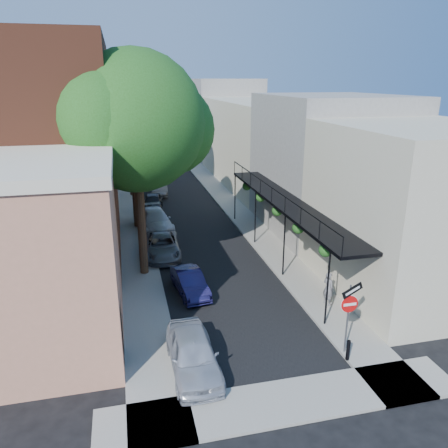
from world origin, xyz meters
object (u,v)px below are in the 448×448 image
oak_mid (137,125)px  parked_car_d (155,220)px  pedestrian (328,288)px  parked_car_c (162,246)px  sign_post (349,307)px  oak_near (144,124)px  bollard (348,350)px  oak_far (132,100)px  parked_car_e (153,202)px  parked_car_b (190,283)px  parked_car_f (159,187)px  parked_car_a (193,354)px

oak_mid → parked_car_d: oak_mid is taller
pedestrian → parked_car_c: bearing=20.7°
sign_post → oak_near: 12.77m
bollard → oak_near: size_ratio=0.07×
oak_far → pedestrian: size_ratio=7.53×
bollard → parked_car_e: parked_car_e is taller
sign_post → oak_mid: size_ratio=0.29×
parked_car_c → pedestrian: pedestrian is taller
parked_car_b → sign_post: bearing=-59.0°
sign_post → parked_car_e: sign_post is taller
oak_near → parked_car_b: bearing=-61.8°
oak_far → parked_car_f: size_ratio=2.98×
oak_near → parked_car_d: 10.06m
parked_car_d → oak_far: bearing=88.2°
oak_mid → oak_far: size_ratio=0.86×
oak_near → pedestrian: oak_near is taller
bollard → parked_car_f: bearing=99.4°
sign_post → parked_car_e: size_ratio=0.81×
oak_mid → parked_car_e: 7.58m
sign_post → parked_car_b: size_ratio=0.87×
parked_car_a → parked_car_c: bearing=89.4°
oak_mid → parked_car_c: oak_mid is taller
parked_car_c → pedestrian: bearing=-45.9°
parked_car_f → pedestrian: pedestrian is taller
oak_far → oak_near: bearing=-90.0°
oak_mid → oak_far: 9.12m
parked_car_d → oak_mid: bearing=124.4°
oak_far → parked_car_e: oak_far is taller
parked_car_d → parked_car_f: size_ratio=1.18×
bollard → oak_far: (-6.35, 26.77, 7.74)m
oak_mid → parked_car_d: 6.50m
parked_car_a → parked_car_f: bearing=86.7°
sign_post → oak_near: size_ratio=0.26×
oak_mid → parked_car_d: (0.84, -0.98, -6.37)m
sign_post → pedestrian: (1.00, 3.57, -1.13)m
bollard → parked_car_b: size_ratio=0.23×
oak_far → pedestrian: (7.51, -22.72, -7.35)m
parked_car_b → parked_car_d: (-0.81, 9.97, 0.12)m
sign_post → oak_far: (-6.51, 26.30, 6.22)m
parked_car_b → parked_car_f: bearing=82.0°
pedestrian → bollard: bearing=143.9°
sign_post → parked_car_e: 21.90m
parked_car_e → parked_car_b: bearing=-80.6°
oak_mid → pedestrian: bearing=-61.0°
sign_post → oak_far: bearing=103.9°
parked_car_e → parked_car_d: bearing=-85.4°
parked_car_b → parked_car_f: parked_car_f is taller
bollard → parked_car_e: (-5.37, 21.61, 0.11)m
oak_near → parked_car_c: size_ratio=2.59×
parked_car_d → sign_post: bearing=-76.8°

